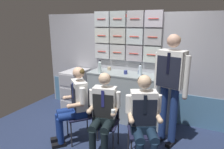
{
  "coord_description": "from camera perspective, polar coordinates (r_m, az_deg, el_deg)",
  "views": [
    {
      "loc": [
        1.35,
        -2.48,
        1.95
      ],
      "look_at": [
        0.01,
        0.41,
        1.12
      ],
      "focal_mm": 31.81,
      "sensor_mm": 36.0,
      "label": 1
    }
  ],
  "objects": [
    {
      "name": "ground",
      "position": [
        3.44,
        -3.17,
        -20.38
      ],
      "size": [
        4.8,
        4.8,
        0.04
      ],
      "primitive_type": "cube",
      "color": "#232E4D"
    },
    {
      "name": "galley_bulkhead",
      "position": [
        4.17,
        5.38,
        2.88
      ],
      "size": [
        4.2,
        0.14,
        2.19
      ],
      "color": "#A8A9B3",
      "rests_on": "ground"
    },
    {
      "name": "galley_counter",
      "position": [
        4.06,
        5.17,
        -6.59
      ],
      "size": [
        1.72,
        0.53,
        0.98
      ],
      "color": "#98A3A5",
      "rests_on": "ground"
    },
    {
      "name": "service_trolley",
      "position": [
        4.53,
        -10.31,
        -4.31
      ],
      "size": [
        0.4,
        0.65,
        0.94
      ],
      "color": "black",
      "rests_on": "ground"
    },
    {
      "name": "folding_chair_left",
      "position": [
        3.44,
        -7.88,
        -9.99
      ],
      "size": [
        0.57,
        0.57,
        0.86
      ],
      "color": "#2D2D33",
      "rests_on": "ground"
    },
    {
      "name": "crew_member_left",
      "position": [
        3.34,
        -10.68,
        -7.62
      ],
      "size": [
        0.64,
        0.66,
        1.28
      ],
      "color": "black",
      "rests_on": "ground"
    },
    {
      "name": "folding_chair_right",
      "position": [
        3.2,
        -1.67,
        -11.78
      ],
      "size": [
        0.47,
        0.47,
        0.86
      ],
      "color": "#2D2D33",
      "rests_on": "ground"
    },
    {
      "name": "crew_member_right",
      "position": [
        2.99,
        -2.53,
        -10.42
      ],
      "size": [
        0.49,
        0.64,
        1.25
      ],
      "color": "black",
      "rests_on": "ground"
    },
    {
      "name": "folding_chair_by_counter",
      "position": [
        3.02,
        8.53,
        -13.64
      ],
      "size": [
        0.54,
        0.54,
        0.86
      ],
      "color": "#2D2D33",
      "rests_on": "ground"
    },
    {
      "name": "crew_member_by_counter",
      "position": [
        2.8,
        9.22,
        -11.97
      ],
      "size": [
        0.58,
        0.69,
        1.28
      ],
      "color": "black",
      "rests_on": "ground"
    },
    {
      "name": "crew_member_standing",
      "position": [
        3.22,
        16.49,
        -1.47
      ],
      "size": [
        0.54,
        0.35,
        1.8
      ],
      "color": "black",
      "rests_on": "ground"
    },
    {
      "name": "water_bottle_blue_cap",
      "position": [
        3.81,
        13.61,
        1.25
      ],
      "size": [
        0.08,
        0.08,
        0.25
      ],
      "color": "#459C5A",
      "rests_on": "galley_counter"
    },
    {
      "name": "water_bottle_clear",
      "position": [
        3.82,
        8.1,
        1.33
      ],
      "size": [
        0.06,
        0.06,
        0.23
      ],
      "color": "silver",
      "rests_on": "galley_counter"
    },
    {
      "name": "water_bottle_short",
      "position": [
        3.99,
        -3.51,
        2.24
      ],
      "size": [
        0.07,
        0.07,
        0.26
      ],
      "color": "silver",
      "rests_on": "galley_counter"
    },
    {
      "name": "paper_cup_blue",
      "position": [
        3.92,
        12.73,
        0.55
      ],
      "size": [
        0.07,
        0.07,
        0.09
      ],
      "color": "white",
      "rests_on": "galley_counter"
    },
    {
      "name": "coffee_cup_white",
      "position": [
        4.21,
        -0.8,
        1.76
      ],
      "size": [
        0.08,
        0.08,
        0.07
      ],
      "color": "tan",
      "rests_on": "galley_counter"
    },
    {
      "name": "paper_cup_tan",
      "position": [
        3.94,
        7.93,
        0.7
      ],
      "size": [
        0.07,
        0.07,
        0.07
      ],
      "color": "navy",
      "rests_on": "galley_counter"
    },
    {
      "name": "espresso_cup_small",
      "position": [
        3.89,
        3.93,
        0.68
      ],
      "size": [
        0.07,
        0.07,
        0.07
      ],
      "color": "navy",
      "rests_on": "galley_counter"
    }
  ]
}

